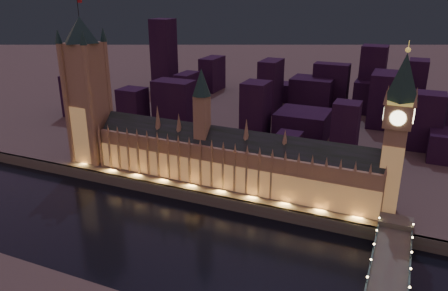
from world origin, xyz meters
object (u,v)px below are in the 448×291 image
at_px(palace_of_westminster, 228,158).
at_px(elizabeth_tower, 398,123).
at_px(westminster_bridge, 388,281).
at_px(victoria_tower, 86,84).

distance_m(palace_of_westminster, elizabeth_tower, 109.95).
bearing_deg(elizabeth_tower, palace_of_westminster, -179.91).
distance_m(palace_of_westminster, westminster_bridge, 129.43).
height_order(palace_of_westminster, elizabeth_tower, elizabeth_tower).
height_order(palace_of_westminster, victoria_tower, victoria_tower).
relative_size(palace_of_westminster, victoria_tower, 1.68).
relative_size(victoria_tower, westminster_bridge, 1.06).
bearing_deg(westminster_bridge, victoria_tower, 163.79).
height_order(palace_of_westminster, westminster_bridge, palace_of_westminster).
bearing_deg(palace_of_westminster, westminster_bridge, -30.67).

